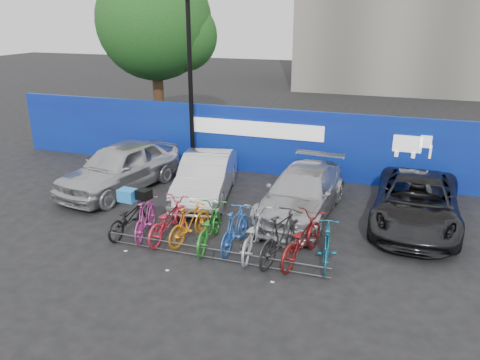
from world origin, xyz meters
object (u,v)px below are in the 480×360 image
at_px(bike_5, 235,229).
at_px(bike_7, 281,236).
at_px(lamppost, 190,82).
at_px(bike_rack, 213,254).
at_px(tree, 160,25).
at_px(bike_8, 301,239).
at_px(car_1, 206,177).
at_px(car_0, 120,167).
at_px(bike_9, 327,245).
at_px(bike_0, 130,217).
at_px(bike_6, 252,234).
at_px(bike_1, 146,217).
at_px(car_2, 302,192).
at_px(bike_2, 168,220).
at_px(bike_4, 209,227).
at_px(bike_3, 190,223).

xyz_separation_m(bike_5, bike_7, (1.22, -0.20, 0.08)).
xyz_separation_m(lamppost, bike_7, (4.72, -5.45, -2.66)).
xyz_separation_m(lamppost, bike_rack, (3.20, -6.00, -3.11)).
xyz_separation_m(tree, bike_8, (8.75, -9.98, -4.52)).
bearing_deg(bike_8, car_1, -26.48).
distance_m(lamppost, car_0, 3.86).
bearing_deg(bike_9, bike_5, -8.77).
bearing_deg(tree, bike_0, -67.48).
height_order(lamppost, bike_8, lamppost).
bearing_deg(bike_6, bike_8, 178.88).
bearing_deg(car_0, bike_rack, -25.53).
bearing_deg(bike_1, bike_7, 166.85).
xyz_separation_m(lamppost, bike_9, (5.78, -5.34, -2.76)).
bearing_deg(car_2, bike_2, -134.42).
relative_size(bike_2, bike_9, 1.15).
height_order(bike_0, bike_5, bike_5).
bearing_deg(bike_6, car_0, -30.68).
bearing_deg(bike_4, car_0, -38.74).
xyz_separation_m(bike_5, bike_8, (1.67, -0.07, 0.02)).
height_order(car_2, bike_1, car_2).
height_order(bike_1, bike_7, bike_7).
height_order(lamppost, bike_3, lamppost).
relative_size(bike_3, bike_4, 0.87).
relative_size(car_1, bike_9, 2.49).
bearing_deg(bike_5, bike_rack, 71.23).
distance_m(tree, bike_1, 11.93).
bearing_deg(car_0, car_1, 15.99).
distance_m(lamppost, bike_8, 7.91).
bearing_deg(car_1, bike_8, -51.23).
distance_m(bike_2, bike_6, 2.32).
distance_m(bike_4, bike_7, 1.90).
xyz_separation_m(bike_0, bike_6, (3.41, -0.01, 0.06)).
bearing_deg(bike_9, bike_8, -7.74).
relative_size(tree, bike_7, 3.85).
relative_size(bike_5, bike_7, 0.87).
bearing_deg(bike_0, bike_4, -172.74).
relative_size(tree, bike_3, 4.65).
relative_size(tree, bike_6, 3.93).
height_order(bike_2, bike_6, bike_6).
bearing_deg(bike_9, bike_rack, 7.71).
distance_m(tree, bike_5, 13.00).
distance_m(bike_3, bike_4, 0.54).
bearing_deg(bike_6, tree, -56.48).
xyz_separation_m(car_2, bike_1, (-3.57, -2.71, -0.15)).
distance_m(car_2, bike_5, 2.85).
xyz_separation_m(tree, bike_3, (5.86, -9.94, -4.56)).
bearing_deg(tree, bike_5, -54.48).
height_order(bike_rack, bike_0, bike_0).
relative_size(car_0, bike_1, 2.70).
xyz_separation_m(bike_rack, car_2, (1.42, 3.36, 0.50)).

